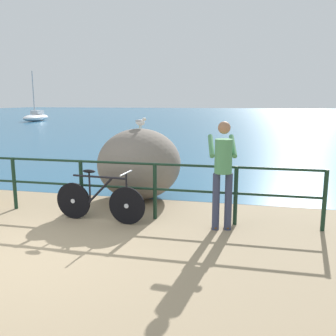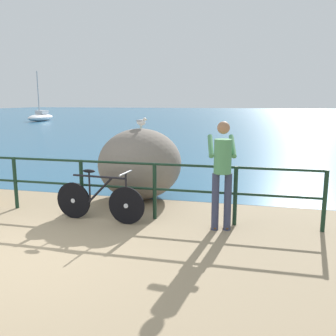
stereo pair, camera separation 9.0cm
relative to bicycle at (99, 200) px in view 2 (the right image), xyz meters
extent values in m
cube|color=#937F60|center=(-0.51, 18.32, -0.44)|extent=(120.00, 120.00, 0.10)
cube|color=#285B7F|center=(-0.51, 46.61, -0.39)|extent=(120.00, 90.00, 0.01)
cylinder|color=black|center=(-1.92, 0.35, 0.12)|extent=(0.07, 0.07, 1.02)
cylinder|color=black|center=(-0.51, 0.35, 0.12)|extent=(0.07, 0.07, 1.02)
cylinder|color=black|center=(0.91, 0.35, 0.12)|extent=(0.07, 0.07, 1.02)
cylinder|color=black|center=(2.32, 0.35, 0.12)|extent=(0.07, 0.07, 1.02)
cylinder|color=black|center=(3.74, 0.35, 0.12)|extent=(0.07, 0.07, 1.02)
cylinder|color=black|center=(-0.51, 0.35, 0.61)|extent=(8.49, 0.04, 0.04)
cylinder|color=black|center=(-0.51, 0.35, 0.16)|extent=(8.49, 0.04, 0.04)
cylinder|color=black|center=(-0.52, 0.04, -0.06)|extent=(0.66, 0.09, 0.66)
cylinder|color=#B7BCC6|center=(-0.52, 0.04, -0.06)|extent=(0.08, 0.06, 0.08)
cylinder|color=black|center=(0.51, -0.04, -0.06)|extent=(0.66, 0.09, 0.66)
cylinder|color=#B7BCC6|center=(0.51, -0.04, -0.06)|extent=(0.08, 0.06, 0.08)
cylinder|color=black|center=(0.00, 0.00, 0.41)|extent=(0.99, 0.12, 0.04)
cylinder|color=black|center=(0.02, 0.00, 0.18)|extent=(0.50, 0.08, 0.50)
cylinder|color=black|center=(-0.19, 0.02, 0.21)|extent=(0.03, 0.03, 0.53)
ellipsoid|color=black|center=(-0.19, 0.02, 0.50)|extent=(0.25, 0.12, 0.06)
cylinder|color=black|center=(0.51, -0.04, 0.23)|extent=(0.03, 0.03, 0.57)
cylinder|color=#B7BCC6|center=(0.51, -0.04, 0.51)|extent=(0.07, 0.48, 0.03)
cylinder|color=#333851|center=(2.02, 0.03, 0.09)|extent=(0.12, 0.12, 0.95)
ellipsoid|color=#513319|center=(2.01, 0.09, -0.35)|extent=(0.15, 0.27, 0.08)
cylinder|color=#333851|center=(2.22, 0.07, 0.09)|extent=(0.12, 0.12, 0.95)
ellipsoid|color=#513319|center=(2.21, 0.13, -0.35)|extent=(0.15, 0.27, 0.08)
cylinder|color=#4C8C59|center=(2.12, 0.05, 0.84)|extent=(0.28, 0.28, 0.55)
sphere|color=#9E7051|center=(2.12, 0.05, 1.29)|extent=(0.20, 0.20, 0.20)
cylinder|color=#4C8C59|center=(1.90, 0.25, 0.97)|extent=(0.17, 0.52, 0.34)
cylinder|color=#4C8C59|center=(2.25, 0.32, 0.97)|extent=(0.17, 0.52, 0.34)
ellipsoid|color=slate|center=(0.23, 1.65, 0.37)|extent=(1.77, 1.95, 1.51)
cylinder|color=gold|center=(0.25, 1.73, 1.15)|extent=(0.01, 0.01, 0.06)
cylinder|color=gold|center=(0.23, 1.69, 1.15)|extent=(0.01, 0.01, 0.06)
ellipsoid|color=white|center=(0.24, 1.71, 1.25)|extent=(0.28, 0.23, 0.13)
ellipsoid|color=#9E9EA3|center=(0.22, 1.72, 1.28)|extent=(0.27, 0.23, 0.06)
sphere|color=white|center=(0.34, 1.65, 1.32)|extent=(0.08, 0.08, 0.08)
cone|color=gold|center=(0.38, 1.63, 1.31)|extent=(0.06, 0.05, 0.02)
ellipsoid|color=white|center=(-18.49, 27.31, -0.03)|extent=(1.56, 4.47, 0.70)
cube|color=silver|center=(-18.51, 27.61, 0.50)|extent=(0.88, 1.34, 0.36)
cylinder|color=#B2B2B7|center=(-18.48, 27.12, 2.42)|extent=(0.10, 0.10, 4.20)
camera|label=1|loc=(2.50, -5.73, 1.72)|focal=38.85mm
camera|label=2|loc=(2.59, -5.71, 1.72)|focal=38.85mm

